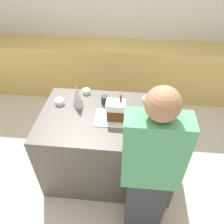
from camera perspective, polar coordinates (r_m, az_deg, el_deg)
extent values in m
plane|color=beige|center=(3.02, -0.78, -14.56)|extent=(12.00, 12.00, 0.00)
cube|color=beige|center=(4.04, 2.65, 23.35)|extent=(8.00, 0.05, 2.60)
cube|color=tan|center=(4.07, 2.00, 10.84)|extent=(6.00, 0.60, 0.96)
cube|color=#514C47|center=(2.65, -0.87, -8.71)|extent=(1.48, 0.94, 0.94)
cube|color=silver|center=(2.29, 0.91, -1.66)|extent=(0.44, 0.28, 0.01)
cube|color=brown|center=(2.24, 0.93, -0.32)|extent=(0.17, 0.13, 0.13)
cube|color=white|center=(2.18, 0.96, 1.73)|extent=(0.19, 0.14, 0.07)
cylinder|color=brown|center=(2.15, 2.30, 3.62)|extent=(0.02, 0.02, 0.08)
cone|color=silver|center=(2.40, -9.07, 4.29)|extent=(0.12, 0.12, 0.29)
cylinder|color=white|center=(2.55, -13.52, 2.67)|extent=(0.11, 0.11, 0.05)
cylinder|color=red|center=(2.53, -13.59, 3.02)|extent=(0.09, 0.09, 0.01)
cylinder|color=silver|center=(2.54, 9.31, 3.21)|extent=(0.12, 0.12, 0.04)
cylinder|color=orange|center=(2.53, 9.35, 3.51)|extent=(0.10, 0.10, 0.01)
cylinder|color=white|center=(2.48, 13.49, 1.53)|extent=(0.12, 0.12, 0.05)
cylinder|color=pink|center=(2.47, 13.56, 1.88)|extent=(0.10, 0.10, 0.01)
cylinder|color=white|center=(2.66, -6.73, 5.41)|extent=(0.09, 0.09, 0.05)
cylinder|color=brown|center=(2.65, -6.76, 5.75)|extent=(0.08, 0.08, 0.01)
cube|color=#3F598C|center=(2.36, 10.00, -0.73)|extent=(0.20, 0.16, 0.02)
cylinder|color=#2D2D33|center=(2.47, -1.96, 3.22)|extent=(0.08, 0.08, 0.10)
cube|color=#333338|center=(2.32, 8.34, -22.47)|extent=(0.36, 0.20, 0.86)
cube|color=#4C9966|center=(1.68, 10.84, -10.27)|extent=(0.46, 0.21, 0.68)
sphere|color=#996B4C|center=(1.36, 13.16, 2.03)|extent=(0.23, 0.23, 0.23)
cylinder|color=#996B4C|center=(1.73, 11.08, -1.20)|extent=(0.08, 0.46, 0.08)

